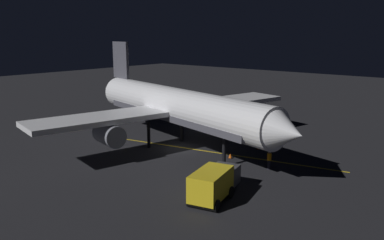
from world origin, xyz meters
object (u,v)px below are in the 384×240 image
(airliner, at_px, (175,107))
(ground_crew_worker, at_px, (269,160))
(catering_truck, at_px, (221,117))
(traffic_cone_near_right, at_px, (258,147))
(traffic_cone_under_wing, at_px, (230,156))
(baggage_truck, at_px, (214,184))
(traffic_cone_near_left, at_px, (201,183))

(airliner, distance_m, ground_crew_worker, 12.00)
(catering_truck, relative_size, traffic_cone_near_right, 11.95)
(airliner, bearing_deg, ground_crew_worker, 92.12)
(traffic_cone_under_wing, bearing_deg, traffic_cone_near_right, 174.17)
(airliner, bearing_deg, traffic_cone_near_right, 126.77)
(baggage_truck, bearing_deg, traffic_cone_under_wing, -151.90)
(ground_crew_worker, bearing_deg, airliner, -87.88)
(traffic_cone_under_wing, bearing_deg, baggage_truck, 28.10)
(baggage_truck, relative_size, ground_crew_worker, 3.52)
(catering_truck, bearing_deg, traffic_cone_under_wing, 39.69)
(airliner, height_order, catering_truck, airliner)
(airliner, distance_m, traffic_cone_under_wing, 8.08)
(traffic_cone_near_right, height_order, traffic_cone_under_wing, same)
(baggage_truck, height_order, catering_truck, catering_truck)
(airliner, bearing_deg, traffic_cone_under_wing, 96.99)
(catering_truck, relative_size, traffic_cone_near_left, 11.95)
(traffic_cone_near_left, height_order, traffic_cone_under_wing, same)
(traffic_cone_near_left, bearing_deg, traffic_cone_near_right, -171.05)
(ground_crew_worker, bearing_deg, traffic_cone_under_wing, -95.04)
(airliner, relative_size, traffic_cone_near_right, 61.06)
(catering_truck, relative_size, traffic_cone_under_wing, 11.95)
(catering_truck, height_order, traffic_cone_near_right, catering_truck)
(catering_truck, bearing_deg, traffic_cone_near_left, 31.63)
(catering_truck, bearing_deg, ground_crew_worker, 50.40)
(traffic_cone_near_left, distance_m, traffic_cone_under_wing, 8.05)
(catering_truck, height_order, ground_crew_worker, catering_truck)
(catering_truck, relative_size, ground_crew_worker, 3.78)
(ground_crew_worker, xyz_separation_m, traffic_cone_under_wing, (-0.41, -4.63, -0.64))
(catering_truck, distance_m, traffic_cone_under_wing, 14.21)
(ground_crew_worker, bearing_deg, baggage_truck, 1.87)
(ground_crew_worker, height_order, traffic_cone_near_right, ground_crew_worker)
(baggage_truck, relative_size, catering_truck, 0.93)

